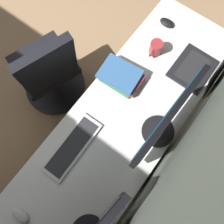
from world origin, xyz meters
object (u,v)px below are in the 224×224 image
monitor_primary (166,121)px  keyboard_main (72,147)px  mouse_spare (167,23)px  coffee_mug (156,48)px  mouse_main (21,215)px  laptop_leftmost (202,70)px  office_chair (49,72)px  drawer_pedestal (117,145)px  book_stack_near (121,76)px

monitor_primary → keyboard_main: size_ratio=1.36×
mouse_spare → coffee_mug: (0.23, 0.05, 0.03)m
mouse_spare → keyboard_main: bearing=1.0°
mouse_main → laptop_leftmost: bearing=165.3°
coffee_mug → office_chair: bearing=-52.3°
drawer_pedestal → mouse_main: bearing=-13.3°
keyboard_main → drawer_pedestal: bearing=142.4°
drawer_pedestal → mouse_main: (0.69, -0.16, 0.40)m
coffee_mug → mouse_spare: bearing=-166.9°
book_stack_near → coffee_mug: coffee_mug is taller
book_stack_near → office_chair: size_ratio=0.29×
coffee_mug → laptop_leftmost: bearing=97.4°
book_stack_near → office_chair: bearing=-72.1°
mouse_main → book_stack_near: (-0.99, -0.04, 0.03)m
mouse_main → book_stack_near: book_stack_near is taller
laptop_leftmost → mouse_spare: size_ratio=2.85×
mouse_main → office_chair: bearing=-143.8°
laptop_leftmost → office_chair: bearing=-61.1°
keyboard_main → coffee_mug: 0.83m
book_stack_near → office_chair: (0.18, -0.55, -0.32)m
mouse_spare → book_stack_near: (0.54, -0.01, 0.03)m
drawer_pedestal → mouse_spare: (-0.84, -0.19, 0.40)m
drawer_pedestal → coffee_mug: (-0.60, -0.14, 0.43)m
monitor_primary → mouse_main: (0.85, -0.34, -0.23)m
keyboard_main → mouse_spare: 1.07m
keyboard_main → mouse_main: mouse_main is taller
drawer_pedestal → laptop_leftmost: bearing=163.8°
monitor_primary → mouse_spare: monitor_primary is taller
mouse_spare → office_chair: (0.71, -0.56, -0.29)m
monitor_primary → mouse_spare: (-0.68, -0.37, -0.23)m
monitor_primary → office_chair: monitor_primary is taller
mouse_spare → book_stack_near: bearing=-1.2°
office_chair → drawer_pedestal: bearing=80.7°
mouse_spare → coffee_mug: coffee_mug is taller
drawer_pedestal → monitor_primary: monitor_primary is taller
coffee_mug → book_stack_near: bearing=-12.3°
book_stack_near → coffee_mug: 0.31m
laptop_leftmost → keyboard_main: 0.95m
monitor_primary → mouse_main: monitor_primary is taller
keyboard_main → mouse_spare: mouse_spare is taller
drawer_pedestal → laptop_leftmost: size_ratio=2.35×
monitor_primary → book_stack_near: 0.46m
keyboard_main → coffee_mug: bearing=177.5°
drawer_pedestal → keyboard_main: bearing=-37.6°
monitor_primary → book_stack_near: (-0.15, -0.38, -0.21)m
keyboard_main → mouse_main: size_ratio=4.06×
drawer_pedestal → mouse_main: mouse_main is taller
laptop_leftmost → mouse_main: size_ratio=2.85×
mouse_main → book_stack_near: bearing=-177.5°
mouse_spare → coffee_mug: bearing=13.1°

